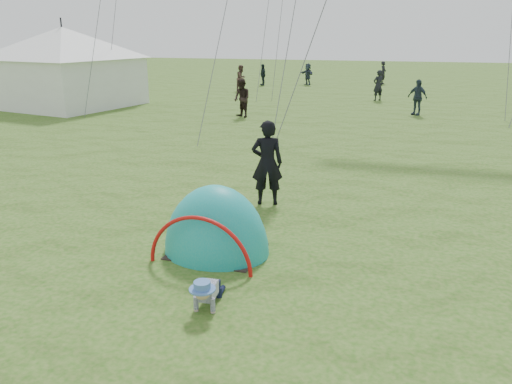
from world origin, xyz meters
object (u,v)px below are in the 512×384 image
(crawling_toddler, at_px, (207,291))
(popup_tent, at_px, (217,252))
(event_marquee, at_px, (66,64))
(standing_adult, at_px, (267,163))

(crawling_toddler, bearing_deg, popup_tent, 101.88)
(event_marquee, bearing_deg, crawling_toddler, -38.11)
(event_marquee, bearing_deg, standing_adult, -29.86)
(standing_adult, relative_size, event_marquee, 0.31)
(standing_adult, distance_m, event_marquee, 19.45)
(standing_adult, height_order, event_marquee, event_marquee)
(standing_adult, xyz_separation_m, event_marquee, (-14.67, 12.71, 1.23))
(crawling_toddler, bearing_deg, event_marquee, 125.90)
(popup_tent, height_order, event_marquee, event_marquee)
(crawling_toddler, distance_m, event_marquee, 23.12)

